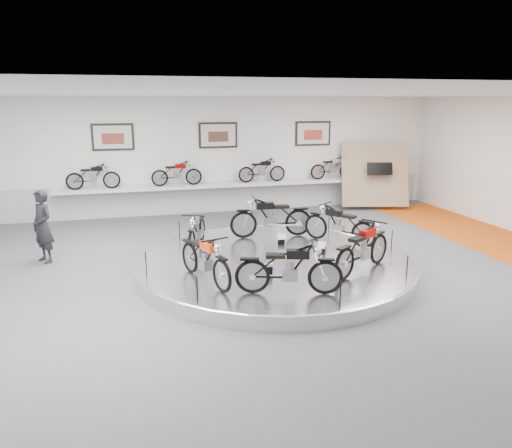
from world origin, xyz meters
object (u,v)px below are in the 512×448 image
object	(u,v)px
bike_a	(339,224)
visitor	(43,226)
bike_f	(363,248)
display_platform	(275,265)
bike_d	(205,258)
bike_b	(271,217)
shelf	(220,185)
bike_e	(289,268)
bike_c	(197,230)

from	to	relation	value
bike_a	visitor	bearing A→B (deg)	42.09
bike_a	bike_f	size ratio (longest dim) A/B	0.96
display_platform	bike_a	distance (m)	2.23
bike_a	visitor	xyz separation A→B (m)	(-7.20, 1.35, 0.10)
bike_d	visitor	bearing A→B (deg)	-151.84
bike_b	bike_f	bearing A→B (deg)	113.72
shelf	bike_a	xyz separation A→B (m)	(1.96, -5.57, -0.20)
bike_a	bike_f	world-z (taller)	bike_f
shelf	bike_d	world-z (taller)	bike_d
bike_b	shelf	bearing A→B (deg)	-78.57
display_platform	bike_e	xyz separation A→B (m)	(-0.40, -2.10, 0.66)
bike_d	bike_e	size ratio (longest dim) A/B	0.99
display_platform	visitor	bearing A→B (deg)	157.39
display_platform	bike_d	world-z (taller)	bike_d
bike_f	visitor	xyz separation A→B (m)	(-6.76, 3.49, 0.07)
bike_c	visitor	bearing A→B (deg)	-82.88
bike_a	bike_b	distance (m)	1.83
bike_e	bike_d	bearing A→B (deg)	160.55
bike_c	bike_e	bearing A→B (deg)	39.34
bike_a	bike_e	size ratio (longest dim) A/B	0.99
bike_d	bike_e	bearing A→B (deg)	34.84
bike_f	visitor	bearing A→B (deg)	119.55
bike_e	visitor	distance (m)	6.46
shelf	bike_e	distance (m)	8.51
bike_f	visitor	distance (m)	7.61
bike_c	bike_f	world-z (taller)	bike_f
bike_d	bike_f	xyz separation A→B (m)	(3.33, -0.26, 0.02)
bike_c	bike_f	bearing A→B (deg)	69.66
visitor	shelf	bearing A→B (deg)	92.65
bike_f	bike_b	bearing A→B (deg)	75.11
visitor	bike_d	bearing A→B (deg)	10.43
display_platform	bike_b	world-z (taller)	bike_b
bike_f	display_platform	bearing A→B (deg)	106.09
bike_e	bike_f	distance (m)	2.08
bike_a	bike_c	world-z (taller)	bike_a
bike_d	visitor	distance (m)	4.71
shelf	bike_e	world-z (taller)	bike_e
bike_e	display_platform	bearing A→B (deg)	96.45
bike_e	visitor	size ratio (longest dim) A/B	0.96
shelf	visitor	world-z (taller)	visitor
bike_a	bike_e	world-z (taller)	bike_e
display_platform	bike_c	xyz separation A→B (m)	(-1.61, 1.35, 0.62)
display_platform	bike_f	size ratio (longest dim) A/B	3.59
display_platform	shelf	bearing A→B (deg)	90.00
bike_a	bike_f	distance (m)	2.19
bike_f	visitor	world-z (taller)	visitor
bike_a	bike_d	size ratio (longest dim) A/B	1.00
bike_a	bike_b	size ratio (longest dim) A/B	0.91
bike_b	visitor	world-z (taller)	visitor
display_platform	bike_b	bearing A→B (deg)	76.01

